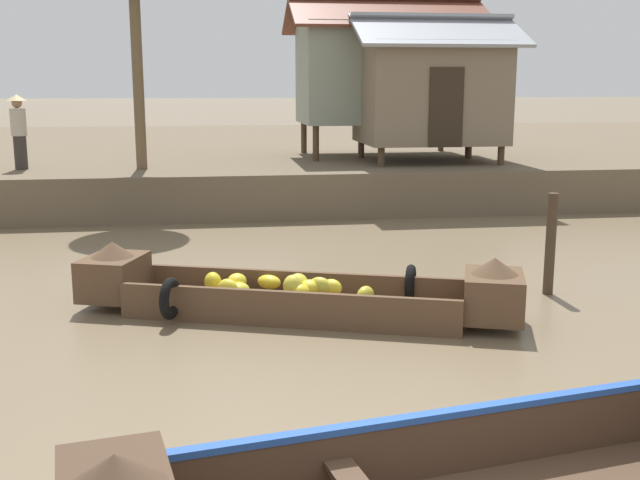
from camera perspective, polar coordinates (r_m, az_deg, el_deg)
ground_plane at (r=14.13m, az=-1.32°, el=-0.25°), size 300.00×300.00×0.00m
riverbank_strip at (r=26.20m, az=-4.65°, el=6.26°), size 160.00×20.00×0.99m
banana_boat at (r=9.69m, az=-2.02°, el=-3.92°), size 5.57×2.71×0.86m
stilt_house_mid_left at (r=20.66m, az=4.77°, el=12.37°), size 5.05×3.27×4.13m
stilt_house_mid_right at (r=19.28m, az=8.12°, el=10.95°), size 4.00×3.23×3.54m
vendor_person at (r=18.54m, az=-21.45°, el=7.75°), size 0.44×0.44×1.66m
mooring_post at (r=11.05m, az=16.73°, el=-0.29°), size 0.14×0.14×1.42m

